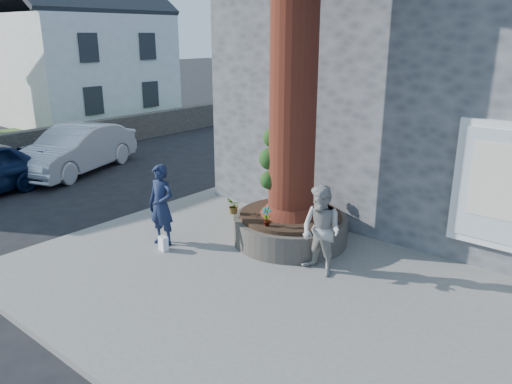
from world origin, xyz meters
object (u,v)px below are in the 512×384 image
Objects in this scene: woman at (321,231)px; car_silver at (76,149)px; man at (161,205)px; planter at (290,227)px.

woman reaches higher than car_silver.
man reaches higher than car_silver.
woman is 9.87m from car_silver.
woman is 0.36× the size of car_silver.
woman reaches higher than planter.
man reaches higher than woman.
man reaches higher than planter.
man is at bearing -136.86° from planter.
woman is at bearing 8.76° from man.
car_silver is at bearing 154.40° from man.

